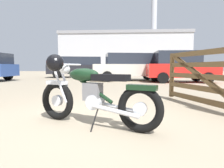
{
  "coord_description": "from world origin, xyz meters",
  "views": [
    {
      "loc": [
        0.35,
        -3.15,
        0.87
      ],
      "look_at": [
        0.34,
        0.77,
        0.53
      ],
      "focal_mm": 30.85,
      "sensor_mm": 36.0,
      "label": 1
    }
  ],
  "objects_px": {
    "vintage_motorcycle": "(91,93)",
    "blue_hatchback_right": "(180,66)",
    "red_hatchback_near": "(78,66)",
    "timber_gate": "(213,76)",
    "silver_sedan_mid": "(131,66)"
  },
  "relations": [
    {
      "from": "blue_hatchback_right",
      "to": "red_hatchback_near",
      "type": "bearing_deg",
      "value": 144.49
    },
    {
      "from": "blue_hatchback_right",
      "to": "silver_sedan_mid",
      "type": "height_order",
      "value": "blue_hatchback_right"
    },
    {
      "from": "vintage_motorcycle",
      "to": "timber_gate",
      "type": "bearing_deg",
      "value": -128.84
    },
    {
      "from": "vintage_motorcycle",
      "to": "red_hatchback_near",
      "type": "bearing_deg",
      "value": -52.34
    },
    {
      "from": "red_hatchback_near",
      "to": "timber_gate",
      "type": "bearing_deg",
      "value": 103.44
    },
    {
      "from": "vintage_motorcycle",
      "to": "silver_sedan_mid",
      "type": "bearing_deg",
      "value": -72.26
    },
    {
      "from": "vintage_motorcycle",
      "to": "blue_hatchback_right",
      "type": "relative_size",
      "value": 0.48
    },
    {
      "from": "timber_gate",
      "to": "silver_sedan_mid",
      "type": "distance_m",
      "value": 8.63
    },
    {
      "from": "vintage_motorcycle",
      "to": "timber_gate",
      "type": "height_order",
      "value": "timber_gate"
    },
    {
      "from": "red_hatchback_near",
      "to": "vintage_motorcycle",
      "type": "bearing_deg",
      "value": 92.7
    },
    {
      "from": "timber_gate",
      "to": "silver_sedan_mid",
      "type": "xyz_separation_m",
      "value": [
        -0.83,
        8.59,
        0.24
      ]
    },
    {
      "from": "timber_gate",
      "to": "red_hatchback_near",
      "type": "xyz_separation_m",
      "value": [
        -5.0,
        12.6,
        0.24
      ]
    },
    {
      "from": "vintage_motorcycle",
      "to": "timber_gate",
      "type": "xyz_separation_m",
      "value": [
        2.37,
        1.07,
        0.21
      ]
    },
    {
      "from": "red_hatchback_near",
      "to": "silver_sedan_mid",
      "type": "height_order",
      "value": "same"
    },
    {
      "from": "vintage_motorcycle",
      "to": "timber_gate",
      "type": "relative_size",
      "value": 0.77
    }
  ]
}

